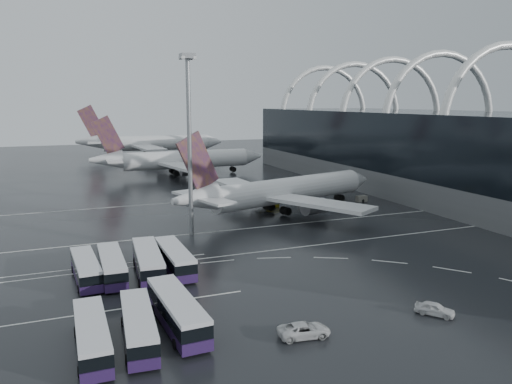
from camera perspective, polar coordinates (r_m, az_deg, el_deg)
name	(u,v)px	position (r m, az deg, el deg)	size (l,w,h in m)	color
ground	(265,247)	(79.21, 1.08, -6.31)	(420.00, 420.00, 0.00)	black
terminal	(474,152)	(128.40, 23.63, 4.20)	(42.00, 160.00, 34.90)	#515356
lane_marking_near	(270,251)	(77.45, 1.66, -6.70)	(120.00, 0.25, 0.01)	silver
lane_marking_mid	(240,229)	(89.98, -1.89, -4.27)	(120.00, 0.25, 0.01)	silver
lane_marking_far	(198,201)	(116.05, -6.60, -1.00)	(120.00, 0.25, 0.01)	silver
bus_bay_line_south	(122,309)	(58.77, -15.05, -12.76)	(28.00, 0.25, 0.01)	silver
bus_bay_line_north	(108,265)	(73.73, -16.56, -8.03)	(28.00, 0.25, 0.01)	silver
airliner_main	(280,192)	(102.24, 2.82, 0.02)	(50.95, 44.10, 17.54)	silver
airliner_gate_b	(177,160)	(155.99, -9.02, 3.59)	(53.59, 48.42, 18.69)	silver
airliner_gate_c	(149,143)	(213.06, -12.18, 5.45)	(59.85, 54.86, 21.31)	silver
bus_row_near_a	(86,269)	(68.06, -18.87, -8.28)	(3.39, 12.16, 2.96)	#2D1645
bus_row_near_b	(112,265)	(68.06, -16.15, -8.06)	(3.16, 12.60, 3.09)	#2D1645
bus_row_near_c	(148,261)	(68.13, -12.24, -7.73)	(4.05, 13.82, 3.36)	#2D1645
bus_row_near_d	(175,258)	(69.04, -9.29, -7.46)	(3.21, 12.98, 3.19)	#2D1645
bus_row_far_a	(92,336)	(49.64, -18.25, -15.32)	(2.95, 12.20, 3.00)	#2D1645
bus_row_far_b	(138,326)	(50.39, -13.29, -14.64)	(3.70, 12.49, 3.03)	#2D1645
bus_row_far_c	(177,311)	(52.46, -9.00, -13.26)	(3.76, 13.60, 3.31)	#2D1645
van_curve_a	(304,330)	(50.66, 5.52, -15.43)	(2.39, 5.18, 1.44)	silver
van_curve_b	(435,309)	(58.35, 19.75, -12.45)	(1.67, 4.14, 1.41)	silver
floodlight_mast	(189,123)	(84.57, -7.67, 7.81)	(2.33, 2.33, 30.35)	gray
gse_cart_belly_b	(302,201)	(111.97, 5.33, -1.08)	(2.22, 1.31, 1.21)	slate
gse_cart_belly_d	(361,199)	(116.99, 11.95, -0.74)	(2.41, 1.42, 1.31)	slate
gse_cart_belly_e	(273,204)	(108.38, 1.94, -1.39)	(2.44, 1.44, 1.33)	gold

